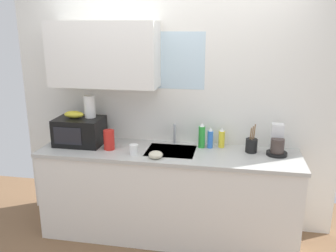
# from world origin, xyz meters

# --- Properties ---
(kitchen_wall_assembly) EXTENTS (3.26, 0.42, 2.50)m
(kitchen_wall_assembly) POSITION_xyz_m (-0.13, 0.31, 1.36)
(kitchen_wall_assembly) COLOR white
(kitchen_wall_assembly) RESTS_ON ground
(counter_unit) EXTENTS (2.49, 0.63, 0.90)m
(counter_unit) POSITION_xyz_m (0.00, 0.00, 0.46)
(counter_unit) COLOR white
(counter_unit) RESTS_ON ground
(sink_faucet) EXTENTS (0.03, 0.03, 0.20)m
(sink_faucet) POSITION_xyz_m (0.02, 0.24, 1.00)
(sink_faucet) COLOR #B2B5BA
(sink_faucet) RESTS_ON counter_unit
(microwave) EXTENTS (0.46, 0.35, 0.27)m
(microwave) POSITION_xyz_m (-0.91, 0.05, 1.04)
(microwave) COLOR black
(microwave) RESTS_ON counter_unit
(banana_bunch) EXTENTS (0.20, 0.11, 0.07)m
(banana_bunch) POSITION_xyz_m (-0.96, 0.05, 1.20)
(banana_bunch) COLOR gold
(banana_bunch) RESTS_ON microwave
(paper_towel_roll) EXTENTS (0.11, 0.11, 0.22)m
(paper_towel_roll) POSITION_xyz_m (-0.81, 0.10, 1.28)
(paper_towel_roll) COLOR white
(paper_towel_roll) RESTS_ON microwave
(coffee_maker) EXTENTS (0.19, 0.21, 0.28)m
(coffee_maker) POSITION_xyz_m (1.01, 0.11, 1.00)
(coffee_maker) COLOR black
(coffee_maker) RESTS_ON counter_unit
(dish_soap_bottle_green) EXTENTS (0.06, 0.06, 0.25)m
(dish_soap_bottle_green) POSITION_xyz_m (0.30, 0.17, 1.02)
(dish_soap_bottle_green) COLOR green
(dish_soap_bottle_green) RESTS_ON counter_unit
(dish_soap_bottle_blue) EXTENTS (0.06, 0.06, 0.21)m
(dish_soap_bottle_blue) POSITION_xyz_m (0.39, 0.17, 1.00)
(dish_soap_bottle_blue) COLOR blue
(dish_soap_bottle_blue) RESTS_ON counter_unit
(dish_soap_bottle_yellow) EXTENTS (0.06, 0.06, 0.20)m
(dish_soap_bottle_yellow) POSITION_xyz_m (0.49, 0.21, 0.99)
(dish_soap_bottle_yellow) COLOR yellow
(dish_soap_bottle_yellow) RESTS_ON counter_unit
(cereal_canister) EXTENTS (0.10, 0.10, 0.19)m
(cereal_canister) POSITION_xyz_m (-0.57, -0.05, 1.00)
(cereal_canister) COLOR red
(cereal_canister) RESTS_ON counter_unit
(mug_white) EXTENTS (0.08, 0.08, 0.09)m
(mug_white) POSITION_xyz_m (-0.30, -0.14, 0.95)
(mug_white) COLOR white
(mug_white) RESTS_ON counter_unit
(utensil_crock) EXTENTS (0.11, 0.11, 0.27)m
(utensil_crock) POSITION_xyz_m (0.78, 0.12, 0.97)
(utensil_crock) COLOR black
(utensil_crock) RESTS_ON counter_unit
(small_bowl) EXTENTS (0.13, 0.13, 0.06)m
(small_bowl) POSITION_xyz_m (-0.08, -0.20, 0.93)
(small_bowl) COLOR beige
(small_bowl) RESTS_ON counter_unit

